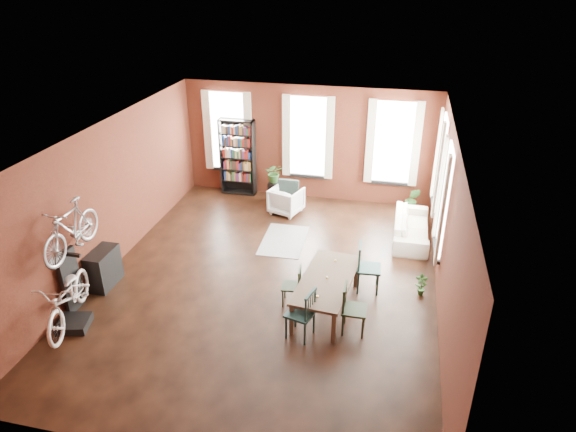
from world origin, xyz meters
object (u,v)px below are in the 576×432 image
(dining_chair_a, at_px, (300,313))
(white_armchair, at_px, (286,199))
(console_table, at_px, (104,268))
(bicycle_floor, at_px, (63,276))
(bookshelf, at_px, (238,157))
(dining_chair_d, at_px, (369,268))
(dining_table, at_px, (326,293))
(bike_trainer, at_px, (74,324))
(cream_sofa, at_px, (412,223))
(dining_chair_b, at_px, (291,286))
(dining_chair_c, at_px, (354,309))
(plant_stand, at_px, (274,192))

(dining_chair_a, relative_size, white_armchair, 1.27)
(console_table, height_order, bicycle_floor, bicycle_floor)
(bookshelf, bearing_deg, white_armchair, -30.84)
(dining_chair_d, distance_m, white_armchair, 4.02)
(dining_table, height_order, dining_chair_d, dining_chair_d)
(bike_trainer, bearing_deg, cream_sofa, 39.06)
(dining_chair_a, relative_size, cream_sofa, 0.48)
(dining_chair_b, xyz_separation_m, bike_trainer, (-3.78, -1.64, -0.33))
(bookshelf, relative_size, bike_trainer, 4.06)
(bookshelf, distance_m, bike_trainer, 6.78)
(console_table, distance_m, bicycle_floor, 1.61)
(dining_table, relative_size, cream_sofa, 0.98)
(dining_chair_c, xyz_separation_m, plant_stand, (-2.80, 5.18, -0.18))
(bike_trainer, xyz_separation_m, console_table, (-0.18, 1.41, 0.32))
(bicycle_floor, bearing_deg, dining_chair_b, 8.91)
(dining_chair_c, height_order, bookshelf, bookshelf)
(bookshelf, height_order, plant_stand, bookshelf)
(bookshelf, bearing_deg, bike_trainer, -99.48)
(dining_chair_b, bearing_deg, console_table, -91.52)
(white_armchair, relative_size, bike_trainer, 1.45)
(white_armchair, bearing_deg, cream_sofa, -174.66)
(dining_chair_b, bearing_deg, dining_table, 83.85)
(dining_table, relative_size, bookshelf, 0.93)
(bookshelf, xyz_separation_m, plant_stand, (1.17, -0.38, -0.80))
(dining_table, xyz_separation_m, dining_chair_d, (0.74, 0.84, 0.17))
(dining_chair_a, distance_m, bike_trainer, 4.22)
(dining_table, distance_m, dining_chair_d, 1.13)
(cream_sofa, xyz_separation_m, bike_trainer, (-6.05, -4.91, -0.33))
(dining_table, bearing_deg, dining_chair_c, -37.62)
(dining_chair_c, xyz_separation_m, dining_chair_d, (0.14, 1.41, 0.04))
(dining_table, height_order, dining_chair_a, dining_chair_a)
(dining_chair_d, height_order, cream_sofa, dining_chair_d)
(white_armchair, height_order, cream_sofa, cream_sofa)
(cream_sofa, bearing_deg, dining_chair_a, 155.59)
(white_armchair, relative_size, plant_stand, 1.33)
(console_table, xyz_separation_m, plant_stand, (2.45, 4.82, -0.10))
(dining_chair_a, bearing_deg, dining_chair_d, 163.88)
(dining_chair_b, height_order, plant_stand, dining_chair_b)
(console_table, relative_size, plant_stand, 1.35)
(bookshelf, distance_m, bicycle_floor, 6.71)
(bookshelf, bearing_deg, dining_chair_a, -62.79)
(console_table, bearing_deg, dining_chair_d, 10.94)
(dining_chair_d, distance_m, bike_trainer, 5.78)
(dining_chair_b, height_order, dining_chair_d, dining_chair_d)
(bicycle_floor, bearing_deg, dining_chair_d, 10.69)
(dining_chair_a, distance_m, dining_chair_c, 0.99)
(white_armchair, distance_m, cream_sofa, 3.38)
(bookshelf, bearing_deg, console_table, -103.83)
(dining_chair_a, relative_size, dining_chair_c, 1.04)
(dining_table, relative_size, console_table, 2.55)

